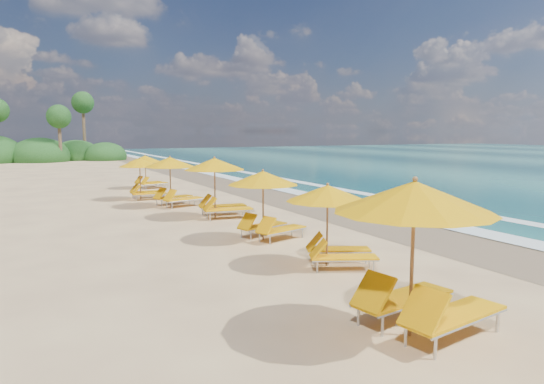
% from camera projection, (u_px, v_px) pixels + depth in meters
% --- Properties ---
extents(ground, '(160.00, 160.00, 0.00)m').
position_uv_depth(ground, '(272.00, 224.00, 17.94)').
color(ground, '#D4B47C').
rests_on(ground, ground).
extents(wet_sand, '(4.00, 160.00, 0.01)m').
position_uv_depth(wet_sand, '(359.00, 216.00, 19.77)').
color(wet_sand, '#7A6448').
rests_on(wet_sand, ground).
extents(surf_foam, '(4.00, 160.00, 0.01)m').
position_uv_depth(surf_foam, '(410.00, 210.00, 21.00)').
color(surf_foam, white).
rests_on(surf_foam, ground).
extents(station_1, '(3.15, 2.99, 2.68)m').
position_uv_depth(station_1, '(421.00, 246.00, 8.12)').
color(station_1, olive).
rests_on(station_1, ground).
extents(station_2, '(2.81, 2.79, 2.13)m').
position_uv_depth(station_2, '(334.00, 220.00, 12.26)').
color(station_2, olive).
rests_on(station_2, ground).
extents(station_3, '(2.81, 2.74, 2.24)m').
position_uv_depth(station_3, '(267.00, 200.00, 15.34)').
color(station_3, olive).
rests_on(station_3, ground).
extents(station_4, '(2.85, 2.70, 2.43)m').
position_uv_depth(station_4, '(219.00, 183.00, 19.28)').
color(station_4, olive).
rests_on(station_4, ground).
extents(station_5, '(2.87, 2.77, 2.31)m').
position_uv_depth(station_5, '(174.00, 178.00, 22.12)').
color(station_5, olive).
rests_on(station_5, ground).
extents(station_6, '(2.37, 2.22, 2.12)m').
position_uv_depth(station_6, '(143.00, 176.00, 24.44)').
color(station_6, olive).
rests_on(station_6, ground).
extents(station_7, '(2.49, 2.40, 2.02)m').
position_uv_depth(station_7, '(148.00, 169.00, 29.20)').
color(station_7, olive).
rests_on(station_7, ground).
extents(treeline, '(25.80, 8.80, 9.74)m').
position_uv_depth(treeline, '(0.00, 153.00, 53.35)').
color(treeline, '#163D14').
rests_on(treeline, ground).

